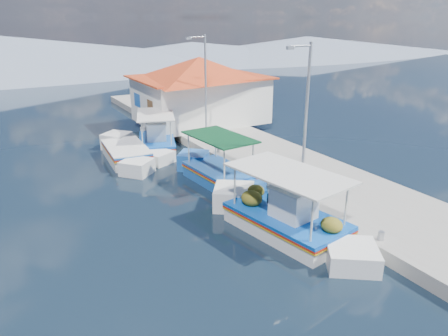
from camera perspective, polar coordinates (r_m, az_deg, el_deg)
ground at (r=14.90m, az=1.38°, el=-9.98°), size 160.00×160.00×0.00m
quay at (r=22.39m, az=6.47°, el=1.00°), size 5.00×44.00×0.50m
bollards at (r=20.55m, az=2.98°, el=0.56°), size 0.20×17.20×0.30m
main_caique at (r=15.51m, az=8.26°, el=-6.85°), size 3.14×7.77×2.59m
caique_green_canopy at (r=19.96m, az=-0.70°, el=-0.84°), size 2.36×6.68×2.51m
caique_blue_hull at (r=23.70m, az=-13.15°, el=1.85°), size 2.33×6.75×1.20m
caique_far at (r=25.17m, az=-9.13°, el=3.45°), size 3.50×6.45×2.40m
harbor_building at (r=29.46m, az=-3.29°, el=10.67°), size 10.49×10.49×4.40m
lamp_post_near at (r=17.58m, az=10.87°, el=7.78°), size 1.21×0.14×6.00m
lamp_post_far at (r=25.01m, az=-2.70°, el=11.57°), size 1.21×0.14×6.00m
mountain_ridge at (r=68.58m, az=-18.96°, el=14.21°), size 171.40×96.00×5.50m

